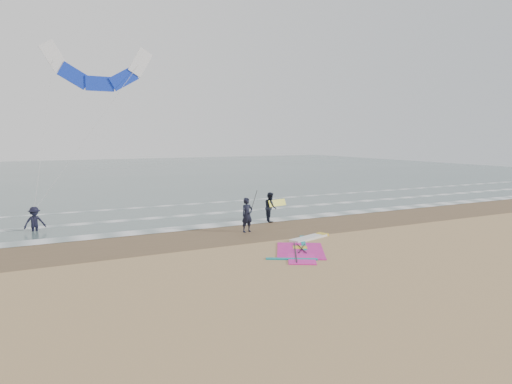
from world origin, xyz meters
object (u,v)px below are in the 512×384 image
windsurf_rig (304,247)px  surf_kite (99,72)px  person_standing (247,215)px  person_wading (34,216)px  person_walking (270,207)px

windsurf_rig → surf_kite: bearing=120.0°
surf_kite → person_standing: bearing=-51.8°
windsurf_rig → person_wading: 14.19m
person_wading → surf_kite: size_ratio=0.18×
person_walking → person_standing: bearing=145.8°
person_standing → person_walking: person_standing is taller
person_standing → person_wading: 11.13m
person_standing → surf_kite: bearing=117.8°
person_standing → surf_kite: surf_kite is taller
person_wading → surf_kite: (3.90, 2.49, 7.90)m
windsurf_rig → person_walking: (1.68, 6.19, 0.84)m
person_walking → surf_kite: size_ratio=0.19×
person_wading → person_standing: bearing=-37.7°
person_standing → person_walking: 3.20m
person_walking → surf_kite: (-8.47, 5.59, 7.87)m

